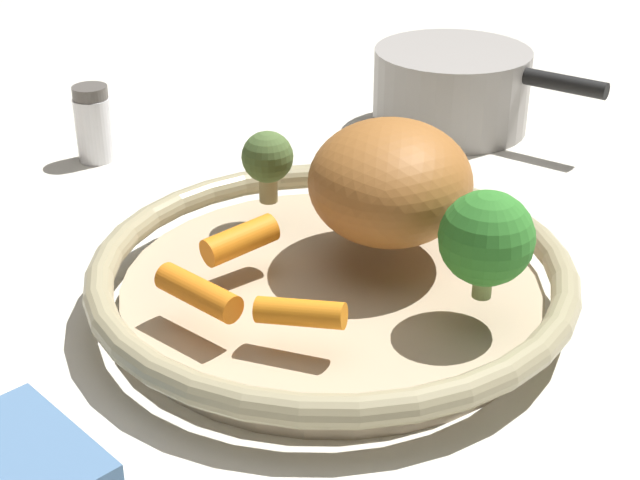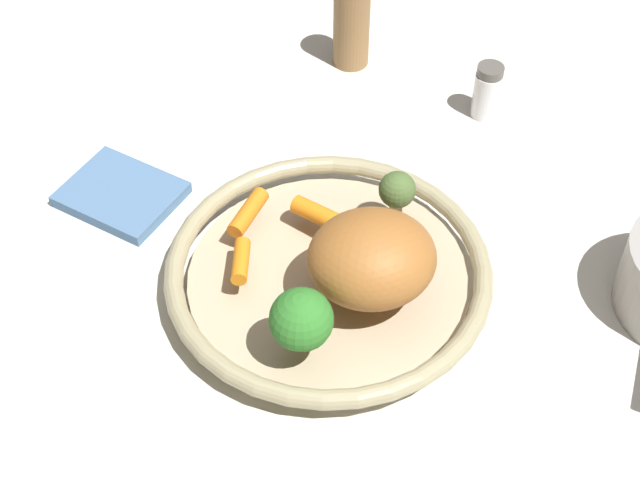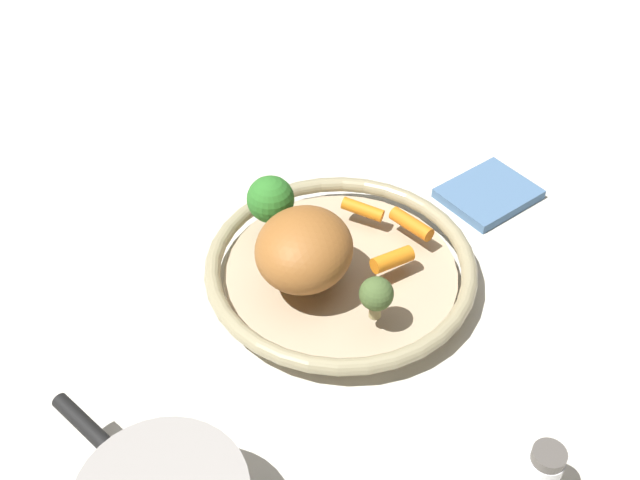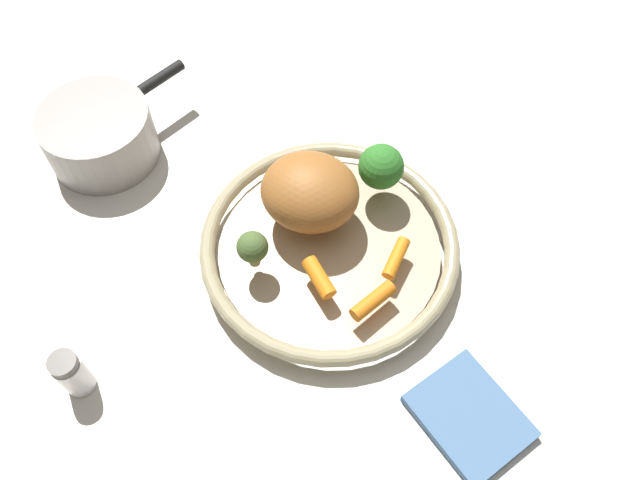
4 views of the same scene
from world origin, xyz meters
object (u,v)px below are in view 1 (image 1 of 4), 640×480
(salt_shaker, at_px, (94,124))
(saucepan, at_px, (452,89))
(roast_chicken_piece, at_px, (390,181))
(baby_carrot_near_rim, at_px, (240,240))
(baby_carrot_back, at_px, (300,313))
(broccoli_floret_mid, at_px, (486,239))
(serving_bowl, at_px, (332,280))
(broccoli_floret_large, at_px, (268,159))
(baby_carrot_center, at_px, (198,292))

(salt_shaker, height_order, saucepan, saucepan)
(salt_shaker, bearing_deg, roast_chicken_piece, 43.59)
(baby_carrot_near_rim, xyz_separation_m, salt_shaker, (-0.27, -0.13, -0.01))
(baby_carrot_back, bearing_deg, salt_shaker, -154.92)
(roast_chicken_piece, relative_size, broccoli_floret_mid, 1.76)
(serving_bowl, relative_size, baby_carrot_near_rim, 6.31)
(roast_chicken_piece, relative_size, salt_shaker, 1.74)
(serving_bowl, height_order, baby_carrot_back, baby_carrot_back)
(broccoli_floret_large, bearing_deg, baby_carrot_center, -17.97)
(broccoli_floret_mid, height_order, salt_shaker, broccoli_floret_mid)
(baby_carrot_center, bearing_deg, serving_bowl, 122.91)
(salt_shaker, bearing_deg, saucepan, 99.31)
(roast_chicken_piece, xyz_separation_m, broccoli_floret_large, (-0.06, -0.08, -0.01))
(baby_carrot_center, bearing_deg, roast_chicken_piece, 122.99)
(serving_bowl, height_order, saucepan, saucepan)
(baby_carrot_center, distance_m, broccoli_floret_mid, 0.18)
(serving_bowl, distance_m, salt_shaker, 0.34)
(broccoli_floret_large, bearing_deg, broccoli_floret_mid, 40.60)
(broccoli_floret_large, height_order, saucepan, broccoli_floret_large)
(baby_carrot_near_rim, height_order, baby_carrot_back, baby_carrot_near_rim)
(roast_chicken_piece, xyz_separation_m, broccoli_floret_mid, (0.09, 0.05, -0.00))
(baby_carrot_back, xyz_separation_m, broccoli_floret_large, (-0.17, -0.01, 0.03))
(baby_carrot_back, bearing_deg, broccoli_floret_mid, 101.51)
(baby_carrot_center, relative_size, broccoli_floret_mid, 0.86)
(saucepan, bearing_deg, roast_chicken_piece, -19.44)
(roast_chicken_piece, xyz_separation_m, baby_carrot_near_rim, (0.02, -0.10, -0.03))
(baby_carrot_near_rim, xyz_separation_m, baby_carrot_back, (0.09, 0.04, -0.00))
(serving_bowl, distance_m, broccoli_floret_mid, 0.12)
(baby_carrot_center, height_order, baby_carrot_back, same)
(baby_carrot_back, xyz_separation_m, broccoli_floret_mid, (-0.02, 0.12, 0.03))
(serving_bowl, height_order, baby_carrot_near_rim, baby_carrot_near_rim)
(roast_chicken_piece, height_order, baby_carrot_center, roast_chicken_piece)
(serving_bowl, height_order, baby_carrot_center, baby_carrot_center)
(salt_shaker, bearing_deg, broccoli_floret_mid, 40.08)
(salt_shaker, bearing_deg, serving_bowl, 35.12)
(serving_bowl, bearing_deg, saucepan, 155.73)
(baby_carrot_back, bearing_deg, roast_chicken_piece, 148.20)
(baby_carrot_near_rim, distance_m, baby_carrot_center, 0.07)
(roast_chicken_piece, bearing_deg, salt_shaker, -136.41)
(baby_carrot_near_rim, bearing_deg, salt_shaker, -153.51)
(broccoli_floret_mid, xyz_separation_m, saucepan, (-0.40, 0.06, -0.04))
(roast_chicken_piece, bearing_deg, baby_carrot_back, -31.80)
(baby_carrot_center, bearing_deg, baby_carrot_near_rim, 158.44)
(serving_bowl, distance_m, broccoli_floret_large, 0.11)
(broccoli_floret_mid, bearing_deg, roast_chicken_piece, -152.23)
(broccoli_floret_large, distance_m, broccoli_floret_mid, 0.20)
(serving_bowl, xyz_separation_m, saucepan, (-0.34, 0.15, 0.02))
(roast_chicken_piece, xyz_separation_m, baby_carrot_center, (0.08, -0.13, -0.03))
(saucepan, bearing_deg, broccoli_floret_mid, -8.94)
(baby_carrot_near_rim, bearing_deg, saucepan, 146.89)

